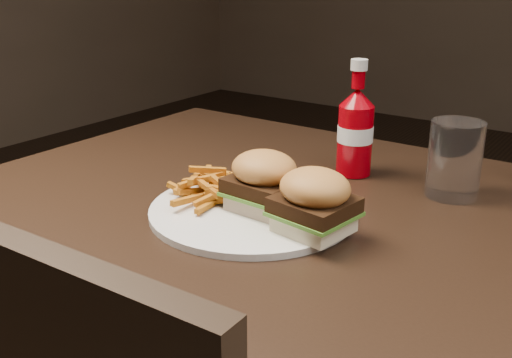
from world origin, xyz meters
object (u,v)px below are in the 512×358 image
Objects in this scene: dining_table at (333,230)px; ketchup_bottle at (355,140)px; plate at (252,210)px; tumbler at (454,162)px.

dining_table is 0.21m from ketchup_bottle.
plate reaches higher than dining_table.
ketchup_bottle is at bearing 179.36° from tumbler.
dining_table is 9.56× the size of tumbler.
tumbler is at bearing -0.64° from ketchup_bottle.
plate is 2.52× the size of ketchup_bottle.
dining_table is 0.22m from tumbler.
dining_table is 10.24× the size of ketchup_bottle.
plate is at bearing -131.78° from tumbler.
plate is at bearing -100.06° from ketchup_bottle.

